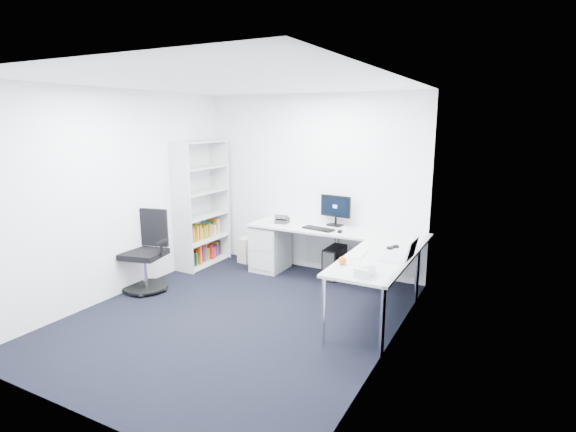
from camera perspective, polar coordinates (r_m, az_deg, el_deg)
The scene contains 22 objects.
ground at distance 5.54m, azimuth -6.61°, elevation -12.57°, with size 4.20×4.20×0.00m, color black.
ceiling at distance 5.06m, azimuth -7.37°, elevation 16.48°, with size 4.20×4.20×0.00m, color white.
wall_back at distance 6.93m, azimuth 2.96°, elevation 4.15°, with size 3.60×0.02×2.70m, color white.
wall_front at distance 3.65m, azimuth -26.06°, elevation -4.27°, with size 3.60×0.02×2.70m, color white.
wall_left at distance 6.32m, azimuth -20.54°, elevation 2.62°, with size 0.02×4.20×2.70m, color white.
wall_right at distance 4.38m, azimuth 12.81°, elevation -0.79°, with size 0.02×4.20×2.70m, color white.
l_desk at distance 6.31m, azimuth 4.73°, elevation -5.72°, with size 2.61×1.46×0.76m, color silver, non-canonical shape.
drawer_pedestal at distance 7.05m, azimuth -2.28°, elevation -4.01°, with size 0.46×0.57×0.71m, color silver.
bookshelf at distance 7.29m, azimuth -10.94°, elevation 1.53°, with size 0.39×1.00×2.00m, color silver, non-canonical shape.
task_chair at distance 6.42m, azimuth -17.86°, elevation -4.35°, with size 0.62×0.62×1.10m, color black, non-canonical shape.
black_pc_tower at distance 6.74m, azimuth 5.92°, elevation -5.88°, with size 0.21×0.48×0.47m, color black.
beige_pc_tower at distance 7.54m, azimuth -4.86°, elevation -4.13°, with size 0.20×0.43×0.41m, color beige.
power_strip at distance 6.84m, azimuth 9.27°, elevation -7.59°, with size 0.39×0.07×0.04m, color silver.
monitor at distance 6.68m, azimuth 6.01°, elevation 0.74°, with size 0.49×0.16×0.47m, color black, non-canonical shape.
black_keyboard at distance 6.47m, azimuth 3.88°, elevation -1.63°, with size 0.47×0.17×0.02m, color black.
mouse at distance 6.33m, azimuth 6.61°, elevation -1.96°, with size 0.06×0.09×0.03m, color black.
desk_phone at distance 6.85m, azimuth -0.74°, elevation -0.36°, with size 0.19×0.19×0.13m, color #2E2E31, non-canonical shape.
laptop at distance 5.22m, azimuth 13.13°, elevation -3.92°, with size 0.37×0.36×0.26m, color silver, non-canonical shape.
white_keyboard at distance 5.33m, azimuth 9.13°, elevation -4.81°, with size 0.11×0.39×0.01m, color silver.
headphones at distance 5.67m, azimuth 13.18°, elevation -3.78°, with size 0.11×0.17×0.05m, color black, non-canonical shape.
orange_fruit at distance 4.94m, azimuth 6.94°, elevation -5.64°, with size 0.09×0.09×0.09m, color orange.
tissue_box at distance 4.65m, azimuth 9.75°, elevation -6.86°, with size 0.13×0.26×0.09m, color silver.
Camera 1 is at (2.88, -4.14, 2.30)m, focal length 28.00 mm.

